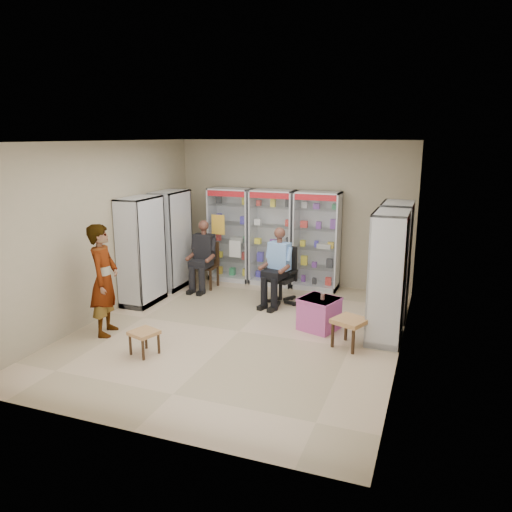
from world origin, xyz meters
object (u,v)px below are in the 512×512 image
(cabinet_back_mid, at_px, (273,238))
(pink_trunk, at_px, (319,314))
(cabinet_back_left, at_px, (231,235))
(cabinet_right_near, at_px, (388,277))
(seated_shopkeeper, at_px, (280,269))
(cabinet_left_far, at_px, (171,240))
(cabinet_right_far, at_px, (394,260))
(standing_man, at_px, (104,280))
(office_chair, at_px, (281,275))
(cabinet_left_near, at_px, (141,251))
(woven_stool_b, at_px, (144,343))
(cabinet_back_right, at_px, (317,241))
(woven_stool_a, at_px, (349,333))
(wooden_chair, at_px, (206,265))

(cabinet_back_mid, height_order, pink_trunk, cabinet_back_mid)
(cabinet_back_left, relative_size, pink_trunk, 3.65)
(cabinet_right_near, xyz_separation_m, seated_shopkeeper, (-2.03, 1.03, -0.32))
(cabinet_left_far, relative_size, pink_trunk, 3.65)
(cabinet_back_mid, height_order, seated_shopkeeper, cabinet_back_mid)
(cabinet_right_far, bearing_deg, standing_man, 119.83)
(cabinet_back_left, relative_size, office_chair, 1.86)
(cabinet_left_near, relative_size, woven_stool_b, 5.63)
(cabinet_back_mid, xyz_separation_m, office_chair, (0.55, -1.15, -0.46))
(cabinet_back_mid, distance_m, woven_stool_b, 4.13)
(office_chair, xyz_separation_m, pink_trunk, (0.99, -1.03, -0.27))
(cabinet_right_near, bearing_deg, cabinet_back_right, 36.16)
(cabinet_right_far, relative_size, pink_trunk, 3.65)
(cabinet_back_left, distance_m, cabinet_left_near, 2.23)
(cabinet_back_mid, relative_size, cabinet_left_far, 1.00)
(cabinet_back_left, relative_size, cabinet_right_near, 1.00)
(office_chair, height_order, standing_man, standing_man)
(cabinet_back_left, relative_size, woven_stool_a, 4.49)
(wooden_chair, height_order, woven_stool_b, wooden_chair)
(cabinet_left_near, distance_m, woven_stool_a, 4.14)
(cabinet_back_mid, relative_size, standing_man, 1.13)
(seated_shopkeeper, height_order, woven_stool_b, seated_shopkeeper)
(seated_shopkeeper, bearing_deg, cabinet_right_far, 15.40)
(wooden_chair, bearing_deg, cabinet_back_left, 71.10)
(cabinet_back_right, xyz_separation_m, cabinet_right_far, (1.63, -1.13, 0.00))
(cabinet_back_left, bearing_deg, wooden_chair, -108.90)
(cabinet_back_right, height_order, cabinet_left_near, same)
(cabinet_back_left, relative_size, cabinet_left_near, 1.00)
(pink_trunk, distance_m, woven_stool_a, 0.80)
(cabinet_back_left, relative_size, woven_stool_b, 5.63)
(cabinet_back_right, xyz_separation_m, woven_stool_b, (-1.56, -4.00, -0.82))
(cabinet_right_far, height_order, cabinet_left_far, same)
(cabinet_right_far, bearing_deg, wooden_chair, 83.96)
(cabinet_right_far, distance_m, office_chair, 2.08)
(cabinet_right_near, relative_size, woven_stool_b, 5.63)
(cabinet_right_far, xyz_separation_m, cabinet_left_far, (-4.46, 0.20, 0.00))
(cabinet_back_right, distance_m, cabinet_left_far, 2.98)
(cabinet_back_right, relative_size, cabinet_right_near, 1.00)
(cabinet_back_mid, relative_size, cabinet_back_right, 1.00)
(cabinet_right_near, distance_m, standing_man, 4.38)
(cabinet_back_mid, relative_size, cabinet_right_near, 1.00)
(office_chair, height_order, pink_trunk, office_chair)
(wooden_chair, bearing_deg, cabinet_right_far, -6.04)
(cabinet_left_near, distance_m, pink_trunk, 3.50)
(cabinet_back_mid, height_order, office_chair, cabinet_back_mid)
(cabinet_back_left, relative_size, seated_shopkeeper, 1.46)
(cabinet_left_far, relative_size, wooden_chair, 2.13)
(wooden_chair, distance_m, woven_stool_a, 3.88)
(seated_shopkeeper, bearing_deg, cabinet_right_near, -13.46)
(cabinet_left_near, bearing_deg, standing_man, 10.60)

